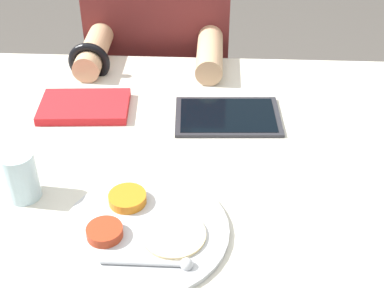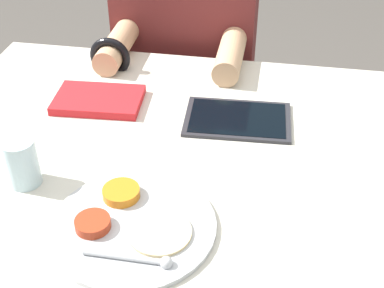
{
  "view_description": "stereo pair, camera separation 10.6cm",
  "coord_description": "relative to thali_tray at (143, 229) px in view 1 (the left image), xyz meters",
  "views": [
    {
      "loc": [
        0.07,
        -0.86,
        1.41
      ],
      "look_at": [
        0.03,
        -0.0,
        0.78
      ],
      "focal_mm": 50.0,
      "sensor_mm": 36.0,
      "label": 1
    },
    {
      "loc": [
        0.18,
        -0.85,
        1.41
      ],
      "look_at": [
        0.03,
        -0.0,
        0.78
      ],
      "focal_mm": 50.0,
      "sensor_mm": 36.0,
      "label": 2
    }
  ],
  "objects": [
    {
      "name": "drinking_glass",
      "position": [
        -0.24,
        0.09,
        0.04
      ],
      "size": [
        0.06,
        0.06,
        0.1
      ],
      "color": "silver",
      "rests_on": "dining_table"
    },
    {
      "name": "red_notebook",
      "position": [
        -0.19,
        0.39,
        0.0
      ],
      "size": [
        0.22,
        0.15,
        0.02
      ],
      "color": "silver",
      "rests_on": "dining_table"
    },
    {
      "name": "person_diner",
      "position": [
        -0.05,
        0.83,
        -0.16
      ],
      "size": [
        0.42,
        0.43,
        1.21
      ],
      "color": "black",
      "rests_on": "ground_plane"
    },
    {
      "name": "dining_table",
      "position": [
        0.05,
        0.19,
        -0.37
      ],
      "size": [
        1.18,
        0.97,
        0.72
      ],
      "color": "beige",
      "rests_on": "ground_plane"
    },
    {
      "name": "thali_tray",
      "position": [
        0.0,
        0.0,
        0.0
      ],
      "size": [
        0.3,
        0.3,
        0.03
      ],
      "color": "#B7BABF",
      "rests_on": "dining_table"
    },
    {
      "name": "tablet_device",
      "position": [
        0.15,
        0.37,
        -0.0
      ],
      "size": [
        0.25,
        0.17,
        0.01
      ],
      "color": "#28282D",
      "rests_on": "dining_table"
    }
  ]
}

